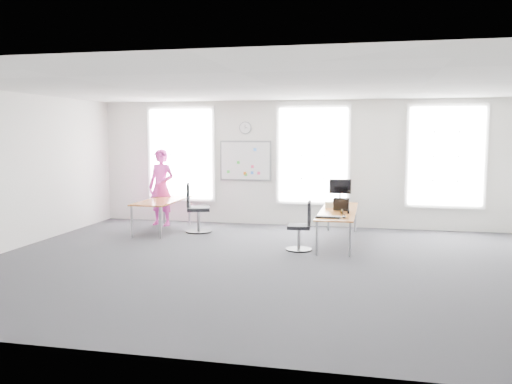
% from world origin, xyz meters
% --- Properties ---
extents(floor, '(10.00, 10.00, 0.00)m').
position_xyz_m(floor, '(0.00, 0.00, 0.00)').
color(floor, '#27262B').
rests_on(floor, ground).
extents(ceiling, '(10.00, 10.00, 0.00)m').
position_xyz_m(ceiling, '(0.00, 0.00, 3.00)').
color(ceiling, silver).
rests_on(ceiling, ground).
extents(wall_back, '(10.00, 0.00, 10.00)m').
position_xyz_m(wall_back, '(0.00, 4.00, 1.50)').
color(wall_back, white).
rests_on(wall_back, ground).
extents(wall_front, '(10.00, 0.00, 10.00)m').
position_xyz_m(wall_front, '(0.00, -4.00, 1.50)').
color(wall_front, white).
rests_on(wall_front, ground).
extents(wall_left, '(0.00, 10.00, 10.00)m').
position_xyz_m(wall_left, '(-5.00, 0.00, 1.50)').
color(wall_left, white).
rests_on(wall_left, ground).
extents(window_left, '(1.60, 0.06, 2.20)m').
position_xyz_m(window_left, '(-3.00, 3.97, 1.70)').
color(window_left, white).
rests_on(window_left, wall_back).
extents(window_mid, '(1.60, 0.06, 2.20)m').
position_xyz_m(window_mid, '(0.30, 3.97, 1.70)').
color(window_mid, white).
rests_on(window_mid, wall_back).
extents(window_right, '(1.60, 0.06, 2.20)m').
position_xyz_m(window_right, '(3.30, 3.97, 1.70)').
color(window_right, white).
rests_on(window_right, wall_back).
extents(desk_right, '(0.72, 2.70, 0.66)m').
position_xyz_m(desk_right, '(1.03, 2.15, 0.62)').
color(desk_right, '#A95227').
rests_on(desk_right, ground).
extents(desk_left, '(0.78, 1.94, 0.71)m').
position_xyz_m(desk_left, '(-2.98, 2.63, 0.65)').
color(desk_left, '#A95227').
rests_on(desk_left, ground).
extents(chair_right, '(0.50, 0.50, 0.94)m').
position_xyz_m(chair_right, '(0.41, 1.23, 0.41)').
color(chair_right, black).
rests_on(chair_right, ground).
extents(chair_left, '(0.63, 0.63, 1.10)m').
position_xyz_m(chair_left, '(-2.17, 2.59, 0.48)').
color(chair_left, black).
rests_on(chair_left, ground).
extents(person, '(0.75, 0.57, 1.84)m').
position_xyz_m(person, '(-3.28, 3.30, 0.92)').
color(person, '#E838B2').
rests_on(person, ground).
extents(whiteboard, '(1.20, 0.03, 0.90)m').
position_xyz_m(whiteboard, '(-1.35, 3.97, 1.55)').
color(whiteboard, white).
rests_on(whiteboard, wall_back).
extents(wall_clock, '(0.30, 0.04, 0.30)m').
position_xyz_m(wall_clock, '(-1.35, 3.97, 2.35)').
color(wall_clock, gray).
rests_on(wall_clock, wall_back).
extents(keyboard, '(0.48, 0.23, 0.02)m').
position_xyz_m(keyboard, '(0.92, 1.12, 0.67)').
color(keyboard, black).
rests_on(keyboard, desk_right).
extents(mouse, '(0.11, 0.14, 0.05)m').
position_xyz_m(mouse, '(1.20, 1.15, 0.68)').
color(mouse, black).
rests_on(mouse, desk_right).
extents(lens_cap, '(0.07, 0.07, 0.01)m').
position_xyz_m(lens_cap, '(1.17, 1.52, 0.66)').
color(lens_cap, black).
rests_on(lens_cap, desk_right).
extents(headphones, '(0.16, 0.09, 0.09)m').
position_xyz_m(headphones, '(1.19, 1.72, 0.70)').
color(headphones, black).
rests_on(headphones, desk_right).
extents(laptop_sleeve, '(0.33, 0.22, 0.26)m').
position_xyz_m(laptop_sleeve, '(1.09, 2.08, 0.79)').
color(laptop_sleeve, black).
rests_on(laptop_sleeve, desk_right).
extents(paper_stack, '(0.35, 0.28, 0.11)m').
position_xyz_m(paper_stack, '(0.89, 2.59, 0.71)').
color(paper_stack, beige).
rests_on(paper_stack, desk_right).
extents(monitor, '(0.49, 0.20, 0.54)m').
position_xyz_m(monitor, '(0.99, 3.29, 0.98)').
color(monitor, black).
rests_on(monitor, desk_right).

